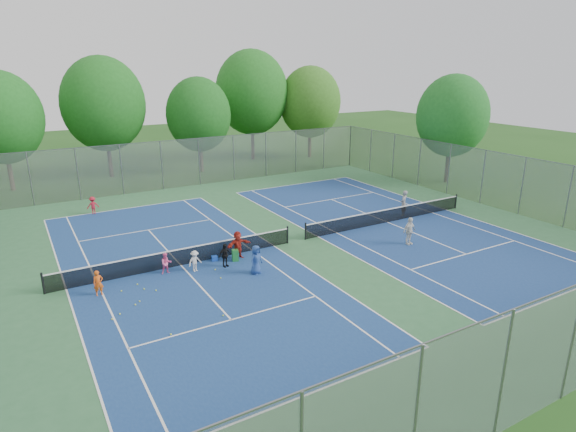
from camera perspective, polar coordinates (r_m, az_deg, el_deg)
The scene contains 38 objects.
ground at distance 28.29m, azimuth 1.02°, elevation -3.04°, with size 120.00×120.00×0.00m, color #1E4916.
court_pad at distance 28.28m, azimuth 1.02°, elevation -3.03°, with size 32.00×32.00×0.01m, color #2F633A.
court_left at distance 25.62m, azimuth -12.56°, elevation -5.74°, with size 10.97×23.77×0.01m, color navy.
court_right at distance 32.27m, azimuth 11.71°, elevation -0.73°, with size 10.97×23.77×0.01m, color navy.
net_left at distance 25.45m, azimuth -12.63°, elevation -4.83°, with size 12.87×0.10×0.91m, color black.
net_right at distance 32.14m, azimuth 11.76°, elevation 0.01°, with size 12.87×0.10×0.91m, color black.
fence_north at distance 41.75m, azimuth -10.49°, elevation 6.34°, with size 32.00×0.10×4.00m, color gray.
fence_south at distance 17.24m, azimuth 30.62°, elevation -12.76°, with size 32.00×0.10×4.00m, color gray.
fence_east at distance 38.21m, azimuth 22.08°, elevation 4.29°, with size 32.00×0.10×4.00m, color gray.
tree_nw at distance 44.78m, azimuth -30.93°, elevation 9.97°, with size 6.40×6.40×9.58m.
tree_nl at distance 46.38m, azimuth -21.03°, elevation 12.28°, with size 7.20×7.20×10.69m.
tree_nc at distance 46.58m, azimuth -10.54°, elevation 11.73°, with size 6.00×6.00×8.85m.
tree_nr at distance 51.94m, azimuth -4.34°, elevation 14.39°, with size 7.60×7.60×11.42m.
tree_ne at distance 53.21m, azimuth 2.64°, elevation 13.34°, with size 6.60×6.60×9.77m.
tree_side_e at distance 43.69m, azimuth 18.92°, elevation 11.17°, with size 6.00×6.00×9.20m.
ball_crate at distance 25.87m, azimuth -8.70°, elevation -4.99°, with size 0.30×0.30×0.26m, color blue.
ball_hopper at distance 25.61m, azimuth -6.28°, elevation -4.67°, with size 0.32×0.32×0.63m, color #258A37.
student_a at distance 23.36m, azimuth -21.56°, elevation -7.42°, with size 0.44×0.29×1.19m, color #E75915.
student_b at distance 24.65m, azimuth -14.23°, elevation -5.46°, with size 0.54×0.42×1.11m, color pink.
student_c at distance 24.61m, azimuth -10.98°, elevation -5.27°, with size 0.71×0.41×1.11m, color silver.
student_d at distance 24.86m, azimuth -7.50°, elevation -4.66°, with size 0.74×0.31×1.26m, color black.
student_e at distance 23.89m, azimuth -3.81°, elevation -5.19°, with size 0.73×0.47×1.49m, color navy.
student_f at distance 25.77m, azimuth -5.96°, elevation -3.44°, with size 1.42×0.45×1.53m, color maroon.
child_far_baseline at distance 35.84m, azimuth -22.12°, elevation 1.17°, with size 0.80×0.46×1.24m, color #B2192A.
instructor at distance 33.66m, azimuth 13.54°, elevation 1.47°, with size 0.65×0.43×1.78m, color gray.
teen_court_b at distance 28.44m, azimuth 14.18°, elevation -1.74°, with size 0.96×0.40×1.63m, color silver.
tennis_ball_0 at distance 22.37m, azimuth -17.18°, elevation -9.67°, with size 0.07×0.07×0.07m, color gold.
tennis_ball_1 at distance 23.76m, azimuth -7.99°, elevation -7.34°, with size 0.07×0.07×0.07m, color yellow.
tennis_ball_2 at distance 23.15m, azimuth -15.38°, elevation -8.54°, with size 0.07×0.07×0.07m, color #BCE435.
tennis_ball_3 at distance 21.59m, azimuth -19.30°, elevation -10.95°, with size 0.07×0.07×0.07m, color #E7F338.
tennis_ball_4 at distance 21.30m, azimuth -20.12°, elevation -11.44°, with size 0.07×0.07×0.07m, color yellow.
tennis_ball_5 at distance 23.99m, azimuth -17.41°, elevation -7.77°, with size 0.07×0.07×0.07m, color #E6F438.
tennis_ball_6 at distance 23.57m, azimuth -19.13°, elevation -8.42°, with size 0.07×0.07×0.07m, color #B7D631.
tennis_ball_7 at distance 20.49m, azimuth -7.70°, elevation -11.65°, with size 0.07×0.07×0.07m, color #A6CB2F.
tennis_ball_8 at distance 24.71m, azimuth -8.62°, elevation -6.35°, with size 0.07×0.07×0.07m, color yellow.
tennis_ball_9 at distance 22.14m, azimuth -17.65°, elevation -10.02°, with size 0.07×0.07×0.07m, color #EAF037.
tennis_ball_10 at distance 19.59m, azimuth -13.71°, elevation -13.52°, with size 0.07×0.07×0.07m, color #C0D531.
tennis_ball_11 at distance 23.43m, azimuth -16.69°, elevation -8.33°, with size 0.07×0.07×0.07m, color #B0D832.
Camera 1 is at (-13.75, -22.59, 10.03)m, focal length 30.00 mm.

